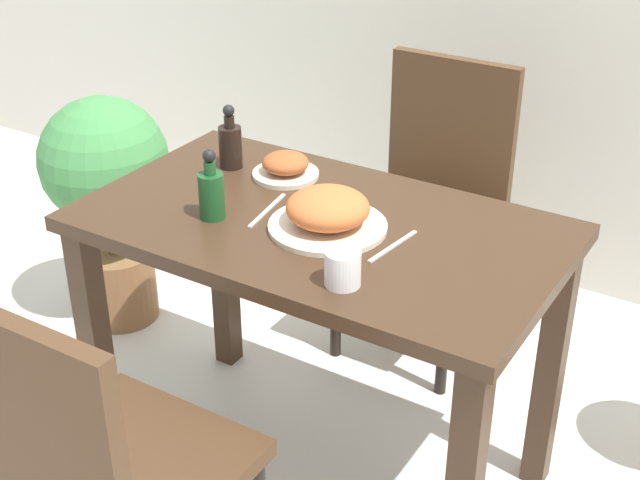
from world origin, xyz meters
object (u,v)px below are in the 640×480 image
Objects in this scene: chair_near at (94,467)px; side_plate at (285,167)px; food_plate at (328,212)px; condiment_bottle at (230,144)px; chair_far at (432,193)px; potted_plant_left at (107,185)px; drink_cup at (343,268)px; sauce_bottle at (211,192)px.

chair_near reaches higher than side_plate.
side_plate is (-0.23, 0.18, -0.01)m from food_plate.
condiment_bottle reaches higher than side_plate.
chair_far reaches higher than side_plate.
potted_plant_left is (-0.60, 0.14, -0.31)m from condiment_bottle.
drink_cup is at bearing -51.65° from food_plate.
drink_cup is 0.45× the size of sauce_bottle.
sauce_bottle reaches higher than drink_cup.
chair_near is 3.34× the size of food_plate.
food_plate reaches higher than drink_cup.
food_plate is at bearing -22.70° from condiment_bottle.
chair_near is 0.60m from drink_cup.
chair_near and chair_far have the same top height.
sauce_bottle is (-0.14, 0.57, 0.30)m from chair_near.
chair_near is 0.89m from side_plate.
side_plate is 0.22× the size of potted_plant_left.
food_plate is 1.60× the size of condiment_bottle.
chair_far reaches higher than potted_plant_left.
chair_near is 5.34× the size of condiment_bottle.
chair_near is 5.34× the size of sauce_bottle.
chair_near reaches higher than drink_cup.
chair_near is at bearing -81.46° from side_plate.
drink_cup reaches higher than side_plate.
sauce_bottle is at bearing -27.83° from potted_plant_left.
chair_far is (0.03, 1.40, 0.00)m from chair_near.
side_plate is at bearing 8.65° from condiment_bottle.
food_plate is at bearing -83.85° from chair_far.
sauce_bottle is at bearing -93.59° from side_plate.
potted_plant_left is at bearing -47.41° from chair_near.
sauce_bottle reaches higher than potted_plant_left.
chair_near is 1.40m from chair_far.
drink_cup is at bearing -23.19° from potted_plant_left.
drink_cup is at bearing -33.15° from condiment_bottle.
food_plate is at bearing 19.55° from sauce_bottle.
potted_plant_left is (-0.73, 0.39, -0.31)m from sauce_bottle.
condiment_bottle reaches higher than chair_near.
food_plate is 0.42m from condiment_bottle.
potted_plant_left is (-0.90, -0.44, -0.02)m from chair_far.
chair_near is 0.65m from sauce_bottle.
chair_far is 11.93× the size of drink_cup.
condiment_bottle is (-0.13, 0.25, 0.00)m from sauce_bottle.
side_plate is at bearing 86.41° from sauce_bottle.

